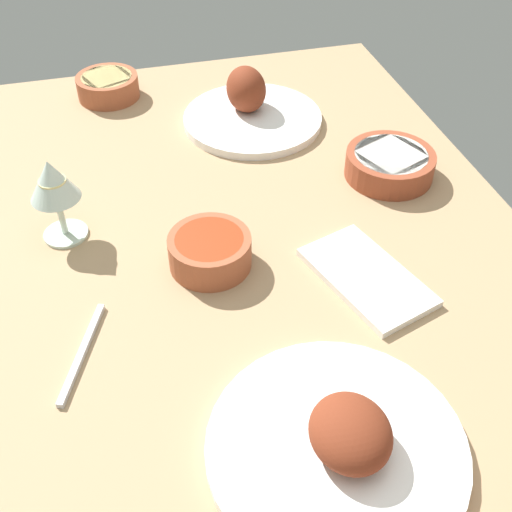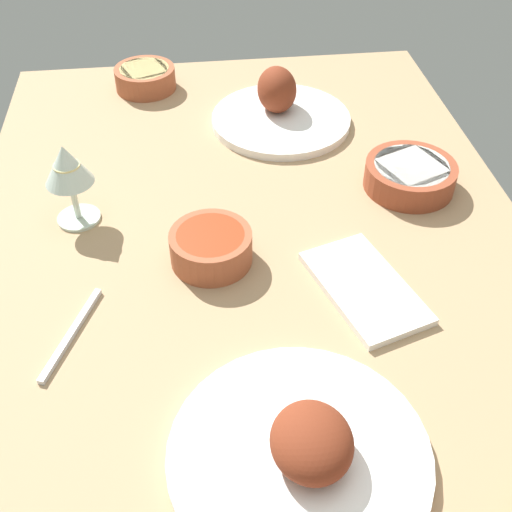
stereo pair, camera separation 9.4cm
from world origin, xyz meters
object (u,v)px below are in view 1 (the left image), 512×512
at_px(folded_napkin, 367,277).
at_px(bowl_pasta, 108,86).
at_px(bowl_sauce, 210,250).
at_px(wine_glass, 53,184).
at_px(plate_near_viewer, 340,444).
at_px(plate_center_main, 250,108).
at_px(bowl_cream, 390,164).
at_px(fork_loose, 82,353).

bearing_deg(folded_napkin, bowl_pasta, 25.73).
height_order(bowl_sauce, wine_glass, wine_glass).
bearing_deg(plate_near_viewer, bowl_sauce, 12.59).
bearing_deg(bowl_sauce, plate_center_main, -22.46).
height_order(bowl_sauce, folded_napkin, bowl_sauce).
height_order(bowl_pasta, wine_glass, wine_glass).
distance_m(bowl_pasta, wine_glass, 0.46).
height_order(bowl_pasta, bowl_cream, bowl_pasta).
xyz_separation_m(plate_center_main, folded_napkin, (-0.49, -0.05, -0.02)).
xyz_separation_m(bowl_sauce, bowl_pasta, (0.56, 0.10, -0.00)).
xyz_separation_m(plate_near_viewer, folded_napkin, (0.25, -0.14, -0.01)).
height_order(plate_center_main, folded_napkin, plate_center_main).
distance_m(plate_near_viewer, fork_loose, 0.35).
distance_m(plate_center_main, bowl_pasta, 0.31).
height_order(plate_center_main, bowl_pasta, plate_center_main).
bearing_deg(bowl_sauce, bowl_cream, -67.53).
height_order(bowl_pasta, folded_napkin, bowl_pasta).
distance_m(bowl_cream, fork_loose, 0.62).
relative_size(folded_napkin, fork_loose, 1.19).
height_order(bowl_pasta, fork_loose, bowl_pasta).
xyz_separation_m(bowl_pasta, wine_glass, (-0.44, 0.11, 0.07)).
height_order(folded_napkin, fork_loose, folded_napkin).
relative_size(bowl_pasta, folded_napkin, 0.64).
height_order(bowl_sauce, bowl_pasta, bowl_sauce).
bearing_deg(fork_loose, folded_napkin, 116.88).
xyz_separation_m(wine_glass, folded_napkin, (-0.22, -0.42, -0.09)).
distance_m(bowl_pasta, fork_loose, 0.70).
distance_m(bowl_sauce, wine_glass, 0.25).
bearing_deg(bowl_sauce, bowl_pasta, 10.23).
height_order(bowl_sauce, bowl_cream, bowl_sauce).
xyz_separation_m(plate_near_viewer, fork_loose, (0.22, 0.28, -0.01)).
distance_m(plate_center_main, fork_loose, 0.64).
relative_size(bowl_pasta, fork_loose, 0.76).
bearing_deg(wine_glass, bowl_pasta, -13.74).
xyz_separation_m(bowl_pasta, fork_loose, (-0.69, 0.10, -0.02)).
bearing_deg(folded_napkin, plate_center_main, 5.94).
bearing_deg(wine_glass, bowl_sauce, -120.91).
distance_m(plate_center_main, bowl_cream, 0.31).
relative_size(bowl_sauce, folded_napkin, 0.62).
relative_size(plate_near_viewer, wine_glass, 2.14).
bearing_deg(wine_glass, plate_center_main, -53.99).
bearing_deg(bowl_pasta, fork_loose, 172.08).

